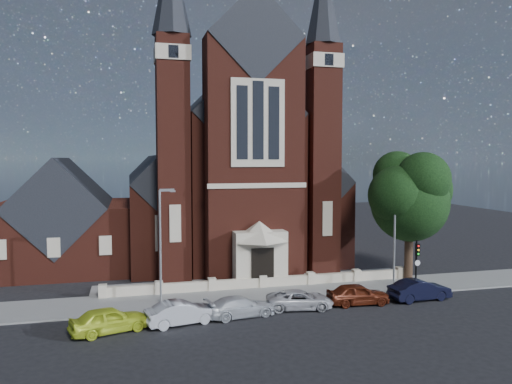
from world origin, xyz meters
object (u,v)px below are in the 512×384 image
(street_lamp_right, at_px, (396,230))
(car_lime_van, at_px, (109,320))
(car_dark_red, at_px, (358,294))
(parish_hall, at_px, (63,225))
(street_tree, at_px, (413,198))
(church, at_px, (224,177))
(car_silver_b, at_px, (240,307))
(street_lamp_left, at_px, (161,239))
(car_white_suv, at_px, (300,300))
(car_navy, at_px, (420,290))
(traffic_signal, at_px, (417,259))
(car_silver_a, at_px, (181,313))

(street_lamp_right, distance_m, car_lime_van, 22.27)
(street_lamp_right, relative_size, car_dark_red, 1.86)
(parish_hall, distance_m, street_tree, 31.27)
(church, xyz_separation_m, parish_hall, (-16.00, -4.94, -4.17))
(street_tree, relative_size, car_dark_red, 2.46)
(car_silver_b, bearing_deg, street_lamp_left, 41.01)
(street_tree, xyz_separation_m, car_white_suv, (-11.53, -5.00, -6.33))
(car_silver_b, bearing_deg, car_lime_van, 87.95)
(street_lamp_right, distance_m, car_white_suv, 10.39)
(parish_hall, xyz_separation_m, street_lamp_right, (26.09, -14.00, 0.59))
(parish_hall, xyz_separation_m, car_lime_van, (4.72, -18.93, -3.25))
(street_lamp_right, bearing_deg, car_navy, -89.92)
(church, relative_size, street_tree, 3.26)
(car_dark_red, bearing_deg, car_white_suv, 92.93)
(church, height_order, traffic_signal, church)
(car_dark_red, bearing_deg, parish_hall, 54.56)
(street_lamp_left, bearing_deg, traffic_signal, -4.76)
(car_silver_a, bearing_deg, traffic_signal, -93.52)
(street_lamp_left, distance_m, traffic_signal, 19.08)
(street_tree, relative_size, car_silver_a, 2.42)
(church, relative_size, car_white_suv, 7.69)
(car_lime_van, relative_size, car_silver_b, 0.99)
(street_lamp_right, relative_size, car_navy, 1.78)
(car_navy, bearing_deg, street_lamp_right, -4.68)
(parish_hall, height_order, traffic_signal, parish_hall)
(street_lamp_left, relative_size, car_lime_van, 1.80)
(street_lamp_left, bearing_deg, car_white_suv, -20.12)
(car_silver_b, bearing_deg, car_white_suv, -90.49)
(street_lamp_left, height_order, car_silver_a, street_lamp_left)
(parish_hall, xyz_separation_m, street_tree, (28.60, -12.29, 2.95))
(car_silver_b, height_order, car_navy, car_navy)
(car_white_suv, xyz_separation_m, car_navy, (9.02, -0.16, 0.12))
(street_tree, distance_m, car_navy, 8.45)
(parish_hall, bearing_deg, church, 17.16)
(church, bearing_deg, car_silver_b, -97.97)
(church, height_order, car_navy, church)
(car_silver_a, distance_m, car_dark_red, 12.39)
(parish_hall, bearing_deg, car_silver_b, -54.49)
(car_white_suv, bearing_deg, church, 11.74)
(car_white_suv, relative_size, car_navy, 1.00)
(traffic_signal, height_order, car_white_suv, traffic_signal)
(car_silver_a, height_order, car_dark_red, car_dark_red)
(parish_hall, xyz_separation_m, car_silver_a, (8.97, -18.50, -3.28))
(car_lime_van, bearing_deg, car_navy, -104.46)
(parish_hall, distance_m, street_lamp_left, 16.18)
(church, relative_size, car_dark_red, 8.03)
(traffic_signal, height_order, car_dark_red, traffic_signal)
(street_lamp_right, xyz_separation_m, car_white_suv, (-9.02, -3.29, -3.97))
(traffic_signal, bearing_deg, street_lamp_left, 175.24)
(traffic_signal, bearing_deg, street_lamp_right, 120.01)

